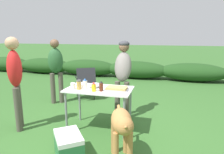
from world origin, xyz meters
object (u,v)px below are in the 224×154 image
standing_person_in_navy_coat (15,75)px  dog (122,125)px  mustard_bottle (94,87)px  cooler_box (69,146)px  bbq_sauce_bottle (101,86)px  spice_jar (79,85)px  standing_person_in_dark_puffer (123,70)px  camp_chair_green_behind_table (86,81)px  paper_cup_stack (73,86)px  food_tray (117,89)px  plate_stack (81,85)px  standing_person_in_gray_fleece (56,65)px  mayo_bottle (85,84)px  mixing_bowl (95,85)px  folding_table (99,93)px

standing_person_in_navy_coat → dog: bearing=-138.3°
mustard_bottle → cooler_box: (-0.10, -0.71, -0.64)m
bbq_sauce_bottle → standing_person_in_navy_coat: (-1.45, -0.20, 0.15)m
cooler_box → spice_jar: bearing=154.5°
standing_person_in_dark_puffer → camp_chair_green_behind_table: (-1.14, 0.81, -0.48)m
camp_chair_green_behind_table → cooler_box: bearing=-102.7°
paper_cup_stack → dog: size_ratio=0.12×
food_tray → paper_cup_stack: (-0.71, -0.13, 0.03)m
plate_stack → cooler_box: bearing=-76.4°
mustard_bottle → standing_person_in_navy_coat: bearing=-173.0°
standing_person_in_gray_fleece → spice_jar: bearing=-79.7°
bbq_sauce_bottle → dog: bearing=-54.6°
cooler_box → mayo_bottle: bearing=147.8°
mixing_bowl → bbq_sauce_bottle: bearing=-49.7°
spice_jar → bbq_sauce_bottle: bearing=-0.1°
food_tray → dog: size_ratio=0.41×
cooler_box → bbq_sauce_bottle: bearing=125.8°
standing_person_in_gray_fleece → standing_person_in_navy_coat: bearing=-119.9°
folding_table → standing_person_in_gray_fleece: (-1.44, 1.07, 0.26)m
mustard_bottle → mayo_bottle: (-0.19, 0.09, 0.02)m
spice_jar → bbq_sauce_bottle: size_ratio=0.93×
food_tray → bbq_sauce_bottle: 0.26m
food_tray → dog: 0.89m
mayo_bottle → standing_person_in_navy_coat: size_ratio=0.11×
camp_chair_green_behind_table → standing_person_in_dark_puffer: bearing=-65.4°
standing_person_in_gray_fleece → mustard_bottle: bearing=-74.4°
paper_cup_stack → bbq_sauce_bottle: (0.49, 0.01, 0.03)m
standing_person_in_dark_puffer → folding_table: bearing=-114.1°
bbq_sauce_bottle → standing_person_in_dark_puffer: size_ratio=0.11×
spice_jar → standing_person_in_dark_puffer: size_ratio=0.10×
paper_cup_stack → standing_person_in_navy_coat: 0.99m
plate_stack → paper_cup_stack: 0.22m
plate_stack → standing_person_in_dark_puffer: size_ratio=0.15×
folding_table → mustard_bottle: mustard_bottle is taller
plate_stack → mayo_bottle: mayo_bottle is taller
mustard_bottle → spice_jar: spice_jar is taller
paper_cup_stack → spice_jar: bearing=7.2°
food_tray → mustard_bottle: 0.37m
paper_cup_stack → mustard_bottle: mustard_bottle is taller
paper_cup_stack → bbq_sauce_bottle: bbq_sauce_bottle is taller
folding_table → mixing_bowl: mixing_bowl is taller
paper_cup_stack → dog: (0.98, -0.68, -0.27)m
mayo_bottle → camp_chair_green_behind_table: 1.77m
spice_jar → bbq_sauce_bottle: 0.39m
food_tray → mayo_bottle: bearing=-173.3°
mixing_bowl → paper_cup_stack: paper_cup_stack is taller
mixing_bowl → standing_person_in_gray_fleece: bearing=143.4°
standing_person_in_gray_fleece → mixing_bowl: bearing=-69.6°
standing_person_in_navy_coat → cooler_box: (1.23, -0.55, -0.80)m
paper_cup_stack → standing_person_in_dark_puffer: standing_person_in_dark_puffer is taller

